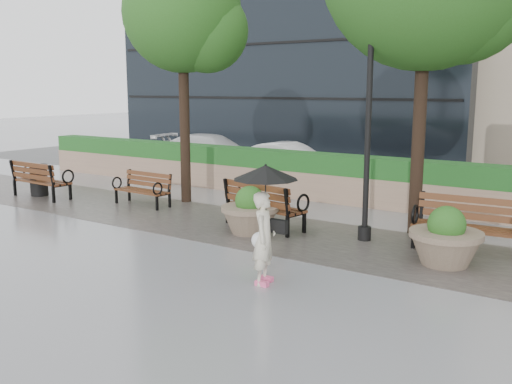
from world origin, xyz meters
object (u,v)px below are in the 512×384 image
Objects in this scene: bench_0 at (42,187)px; trash_bin at (39,181)px; planter_left at (250,215)px; pedestrian at (265,213)px; lamppost at (367,149)px; car_left at (212,152)px; car_right at (289,160)px; bench_1 at (143,196)px; planter_right at (446,242)px; bench_3 at (466,236)px; bench_2 at (264,215)px.

trash_bin is (-0.35, 0.17, 0.13)m from bench_0.
planter_left is 3.39m from pedestrian.
lamppost is 0.93× the size of car_left.
lamppost is at bearing -135.51° from car_right.
planter_right is (8.48, -0.78, 0.16)m from bench_1.
car_left reaches higher than bench_3.
bench_0 is 0.41m from trash_bin.
pedestrian is (9.21, -10.24, 0.51)m from car_left.
car_right is at bearing -52.91° from bench_2.
lamppost is at bearing -173.33° from bench_0.
car_left is 3.71m from car_right.
trash_bin is 0.19× the size of car_left.
bench_3 reaches higher than bench_1.
bench_1 is 1.34× the size of planter_left.
car_left is (-7.14, 7.68, 0.27)m from planter_left.
planter_right is (4.28, -0.50, 0.11)m from bench_2.
planter_left is at bearing 100.19° from bench_2.
bench_2 is 1.03× the size of bench_3.
car_left is at bearing 84.85° from trash_bin.
car_left reaches higher than car_right.
bench_3 is at bearing -130.05° from car_left.
planter_right is at bearing -3.33° from bench_1.
bench_0 is at bearing 155.02° from car_right.
bench_2 is 0.56× the size of car_right.
planter_left is at bearing -178.95° from planter_right.
pedestrian is at bearing -26.76° from bench_1.
planter_left is at bearing -9.65° from bench_1.
lamppost reaches higher than bench_3.
pedestrian is at bearing -129.92° from planter_right.
planter_left is at bearing -152.10° from car_right.
bench_1 is 0.45× the size of car_right.
bench_3 reaches higher than trash_bin.
bench_2 is at bearing 173.34° from planter_right.
bench_3 is 10.05m from car_right.
pedestrian is at bearing -94.84° from lamppost.
trash_bin is at bearing 58.70° from pedestrian.
planter_left is 0.65× the size of pedestrian.
car_right is (-3.44, 6.92, 0.30)m from bench_2.
car_left is at bearing 146.76° from bench_3.
bench_2 is 4.31m from planter_right.
lamppost is (-1.92, 0.80, 1.52)m from planter_right.
bench_3 is (8.56, 0.32, 0.05)m from bench_1.
pedestrian reaches higher than bench_3.
bench_1 is 6.69m from car_right.
planter_left is 7.82m from trash_bin.
trash_bin is (-7.82, -0.42, 0.13)m from bench_2.
bench_2 reaches higher than bench_1.
bench_0 is 1.59× the size of planter_left.
bench_3 is at bearing -161.47° from bench_2.
planter_right is 0.28× the size of car_left.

